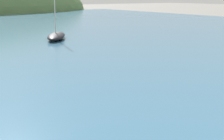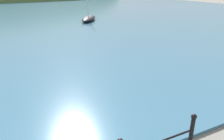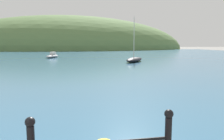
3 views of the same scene
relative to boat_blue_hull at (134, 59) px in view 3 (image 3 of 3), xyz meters
The scene contains 4 objects.
water 14.05m from the boat_blue_hull, 126.61° to the left, with size 80.00×60.00×0.10m, color #386684.
far_hillside 51.09m from the boat_blue_hull, 99.44° to the left, with size 75.57×41.57×21.14m.
boat_blue_hull is the anchor object (origin of this frame).
boat_mid_harbor 11.91m from the boat_blue_hull, 138.84° to the left, with size 1.94×2.90×0.78m.
Camera 3 is at (2.28, -1.08, 2.07)m, focal length 35.00 mm.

